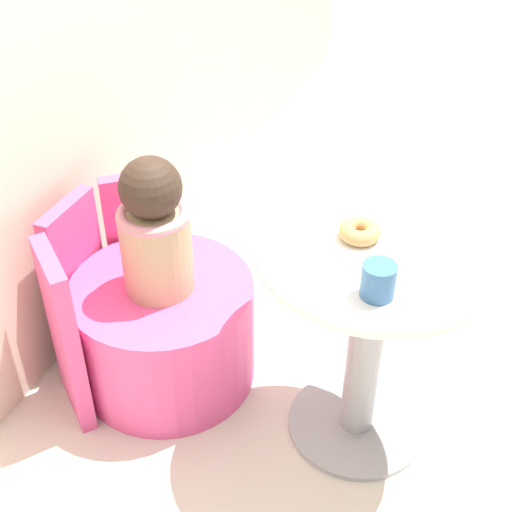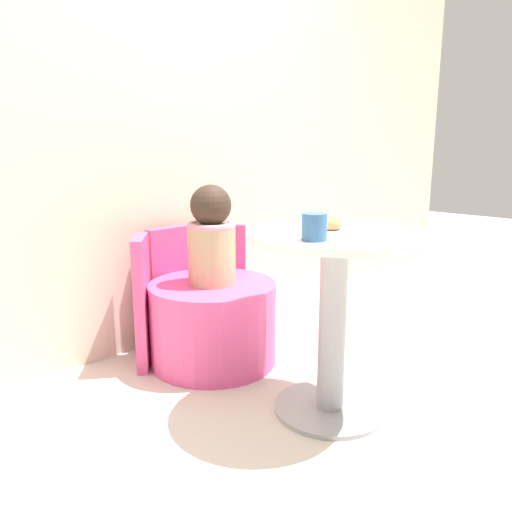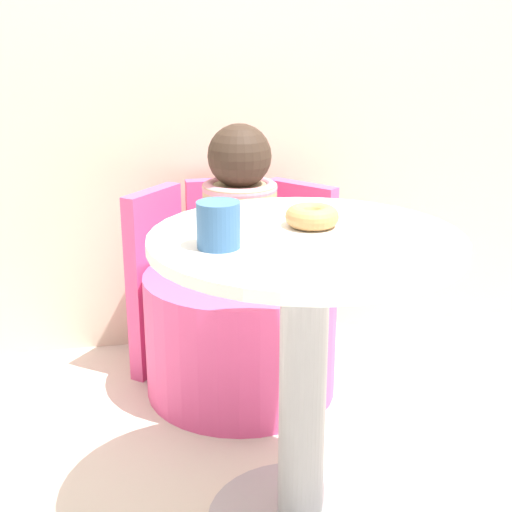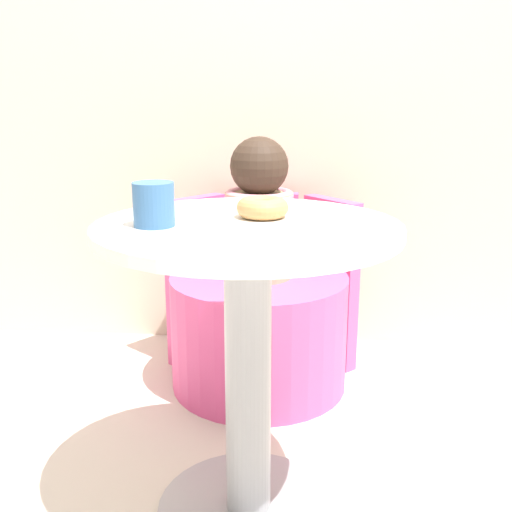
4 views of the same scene
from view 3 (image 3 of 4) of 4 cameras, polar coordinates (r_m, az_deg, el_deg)
round_table at (r=1.56m, az=3.84°, el=-6.90°), size 0.66×0.66×0.72m
tub_chair at (r=2.26m, az=-1.23°, el=-6.12°), size 0.60×0.60×0.39m
booth_backrest at (r=2.45m, az=-2.27°, el=-1.32°), size 0.70×0.25×0.62m
child_figure at (r=2.13m, az=-1.30°, el=4.10°), size 0.22×0.22×0.46m
donut at (r=1.52m, az=4.50°, el=3.18°), size 0.12×0.12×0.04m
cup at (r=1.37m, az=-3.03°, el=2.51°), size 0.09×0.09×0.09m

